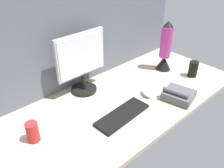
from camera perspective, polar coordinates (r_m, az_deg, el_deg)
name	(u,v)px	position (r cm, az deg, el deg)	size (l,w,h in cm)	color
ground_plane	(119,101)	(161.33, 1.68, -4.10)	(180.00, 80.00, 3.00)	tan
cubicle_wall_back	(82,30)	(168.38, -7.18, 12.72)	(180.00, 5.00, 76.94)	#565B66
monitor	(81,61)	(159.26, -7.37, 5.44)	(37.04, 18.00, 42.26)	black
keyboard	(122,115)	(145.82, 2.50, -7.46)	(37.00, 13.00, 2.00)	black
mouse	(146,93)	(164.69, 8.26, -2.25)	(5.60, 9.60, 3.40)	#99999E
mug_red_plastic	(33,132)	(134.34, -18.57, -10.90)	(6.59, 6.59, 11.76)	red
mug_black_travel	(193,69)	(193.85, 18.95, 3.43)	(6.96, 6.96, 12.41)	black
lava_lamp	(165,50)	(194.01, 12.70, 8.00)	(12.31, 12.31, 40.28)	black
desk_phone	(178,95)	(164.96, 15.71, -2.56)	(20.91, 22.39, 8.80)	#4C4C51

